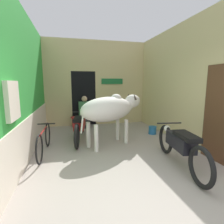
# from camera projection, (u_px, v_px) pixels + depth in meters

# --- Properties ---
(ground_plane) EXTENTS (30.00, 30.00, 0.00)m
(ground_plane) POSITION_uv_depth(u_px,v_px,m) (153.00, 206.00, 2.45)
(ground_plane) COLOR #9E9389
(wall_left_shopfront) EXTENTS (0.25, 5.11, 3.38)m
(wall_left_shopfront) POSITION_uv_depth(u_px,v_px,m) (25.00, 86.00, 4.13)
(wall_left_shopfront) COLOR green
(wall_left_shopfront) RESTS_ON ground_plane
(wall_back_with_doorway) EXTENTS (4.05, 0.93, 3.38)m
(wall_back_with_doorway) POSITION_uv_depth(u_px,v_px,m) (91.00, 89.00, 7.31)
(wall_back_with_doorway) COLOR #D1BC84
(wall_back_with_doorway) RESTS_ON ground_plane
(wall_right_with_door) EXTENTS (0.22, 5.11, 3.38)m
(wall_right_with_door) POSITION_uv_depth(u_px,v_px,m) (182.00, 84.00, 5.07)
(wall_right_with_door) COLOR #D1BC84
(wall_right_with_door) RESTS_ON ground_plane
(cow) EXTENTS (2.05, 1.32, 1.42)m
(cow) POSITION_uv_depth(u_px,v_px,m) (111.00, 109.00, 4.76)
(cow) COLOR silver
(cow) RESTS_ON ground_plane
(motorcycle_near) EXTENTS (0.58, 2.13, 0.80)m
(motorcycle_near) POSITION_uv_depth(u_px,v_px,m) (180.00, 145.00, 3.54)
(motorcycle_near) COLOR black
(motorcycle_near) RESTS_ON ground_plane
(motorcycle_far) EXTENTS (0.61, 2.16, 0.78)m
(motorcycle_far) POSITION_uv_depth(u_px,v_px,m) (80.00, 125.00, 5.26)
(motorcycle_far) COLOR black
(motorcycle_far) RESTS_ON ground_plane
(bicycle) EXTENTS (0.44, 1.74, 0.66)m
(bicycle) POSITION_uv_depth(u_px,v_px,m) (44.00, 140.00, 4.22)
(bicycle) COLOR black
(bicycle) RESTS_ON ground_plane
(shopkeeper_seated) EXTENTS (0.44, 0.34, 1.22)m
(shopkeeper_seated) POSITION_uv_depth(u_px,v_px,m) (85.00, 111.00, 6.72)
(shopkeeper_seated) COLOR #3D3842
(shopkeeper_seated) RESTS_ON ground_plane
(plastic_stool) EXTENTS (0.30, 0.30, 0.40)m
(plastic_stool) POSITION_uv_depth(u_px,v_px,m) (75.00, 122.00, 6.83)
(plastic_stool) COLOR red
(plastic_stool) RESTS_ON ground_plane
(bucket) EXTENTS (0.26, 0.26, 0.26)m
(bucket) POSITION_uv_depth(u_px,v_px,m) (152.00, 130.00, 5.92)
(bucket) COLOR #23669E
(bucket) RESTS_ON ground_plane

